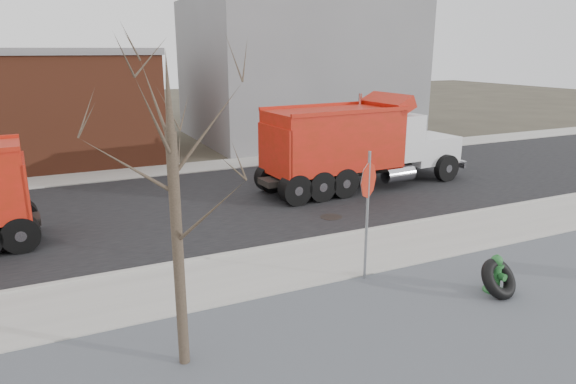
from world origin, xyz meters
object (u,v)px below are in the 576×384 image
fire_hydrant (495,275)px  stop_sign (368,195)px  truck_tire (498,279)px  dump_truck_red_a (357,142)px

fire_hydrant → stop_sign: stop_sign is taller
fire_hydrant → truck_tire: size_ratio=0.84×
truck_tire → stop_sign: bearing=138.1°
truck_tire → dump_truck_red_a: size_ratio=0.12×
fire_hydrant → dump_truck_red_a: (2.08, 8.95, 1.37)m
fire_hydrant → dump_truck_red_a: size_ratio=0.10×
stop_sign → dump_truck_red_a: 8.38m
dump_truck_red_a → fire_hydrant: bearing=-106.9°
fire_hydrant → truck_tire: fire_hydrant is taller
fire_hydrant → dump_truck_red_a: 9.29m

